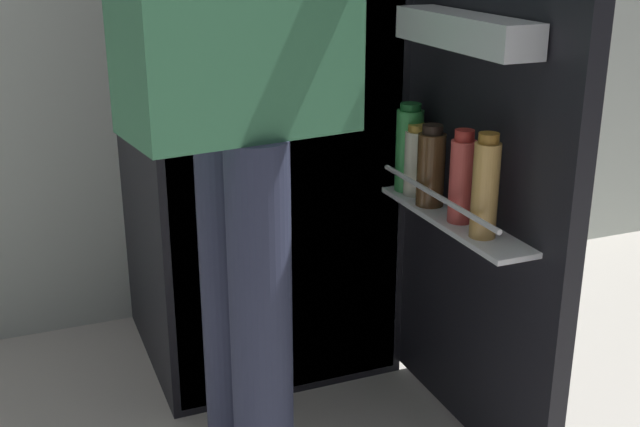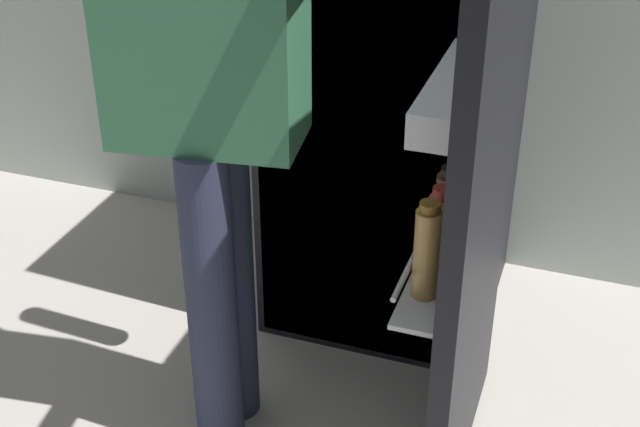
% 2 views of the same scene
% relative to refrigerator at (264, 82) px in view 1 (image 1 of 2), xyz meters
% --- Properties ---
extents(refrigerator, '(0.70, 1.27, 1.61)m').
position_rel_refrigerator_xyz_m(refrigerator, '(0.00, 0.00, 0.00)').
color(refrigerator, black).
rests_on(refrigerator, ground_plane).
extents(person, '(0.60, 0.68, 1.68)m').
position_rel_refrigerator_xyz_m(person, '(-0.25, -0.65, 0.21)').
color(person, '#2D334C').
rests_on(person, ground_plane).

